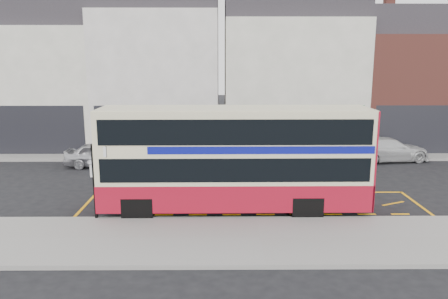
{
  "coord_description": "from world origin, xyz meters",
  "views": [
    {
      "loc": [
        -1.32,
        -15.99,
        5.98
      ],
      "look_at": [
        -1.18,
        2.0,
        2.27
      ],
      "focal_mm": 35.0,
      "sensor_mm": 36.0,
      "label": 1
    }
  ],
  "objects_px": {
    "double_decker_bus": "(235,158)",
    "street_tree_left": "(0,93)",
    "bus_stop_post": "(96,174)",
    "car_white": "(387,149)",
    "car_silver": "(102,155)",
    "street_tree_right": "(316,98)",
    "car_grey": "(189,150)"
  },
  "relations": [
    {
      "from": "car_silver",
      "to": "car_grey",
      "type": "distance_m",
      "value": 5.07
    },
    {
      "from": "double_decker_bus",
      "to": "bus_stop_post",
      "type": "distance_m",
      "value": 5.32
    },
    {
      "from": "bus_stop_post",
      "to": "street_tree_right",
      "type": "xyz_separation_m",
      "value": [
        10.74,
        12.56,
        1.72
      ]
    },
    {
      "from": "bus_stop_post",
      "to": "car_silver",
      "type": "bearing_deg",
      "value": 109.91
    },
    {
      "from": "bus_stop_post",
      "to": "car_grey",
      "type": "distance_m",
      "value": 10.61
    },
    {
      "from": "double_decker_bus",
      "to": "street_tree_left",
      "type": "distance_m",
      "value": 18.98
    },
    {
      "from": "car_silver",
      "to": "bus_stop_post",
      "type": "bearing_deg",
      "value": -166.41
    },
    {
      "from": "car_grey",
      "to": "street_tree_right",
      "type": "bearing_deg",
      "value": -65.99
    },
    {
      "from": "car_silver",
      "to": "street_tree_right",
      "type": "bearing_deg",
      "value": -73.26
    },
    {
      "from": "double_decker_bus",
      "to": "car_silver",
      "type": "bearing_deg",
      "value": 133.92
    },
    {
      "from": "car_silver",
      "to": "car_grey",
      "type": "bearing_deg",
      "value": -72.42
    },
    {
      "from": "car_grey",
      "to": "car_white",
      "type": "height_order",
      "value": "car_white"
    },
    {
      "from": "car_silver",
      "to": "street_tree_left",
      "type": "height_order",
      "value": "street_tree_left"
    },
    {
      "from": "double_decker_bus",
      "to": "bus_stop_post",
      "type": "height_order",
      "value": "double_decker_bus"
    },
    {
      "from": "double_decker_bus",
      "to": "car_white",
      "type": "height_order",
      "value": "double_decker_bus"
    },
    {
      "from": "bus_stop_post",
      "to": "street_tree_right",
      "type": "distance_m",
      "value": 16.61
    },
    {
      "from": "double_decker_bus",
      "to": "street_tree_left",
      "type": "xyz_separation_m",
      "value": [
        -14.85,
        11.7,
        1.69
      ]
    },
    {
      "from": "double_decker_bus",
      "to": "car_grey",
      "type": "relative_size",
      "value": 2.58
    },
    {
      "from": "street_tree_left",
      "to": "street_tree_right",
      "type": "bearing_deg",
      "value": -0.81
    },
    {
      "from": "car_silver",
      "to": "street_tree_right",
      "type": "height_order",
      "value": "street_tree_right"
    },
    {
      "from": "double_decker_bus",
      "to": "street_tree_right",
      "type": "bearing_deg",
      "value": 63.66
    },
    {
      "from": "double_decker_bus",
      "to": "street_tree_right",
      "type": "distance_m",
      "value": 12.76
    },
    {
      "from": "street_tree_left",
      "to": "car_white",
      "type": "bearing_deg",
      "value": -6.84
    },
    {
      "from": "bus_stop_post",
      "to": "street_tree_right",
      "type": "height_order",
      "value": "street_tree_right"
    },
    {
      "from": "bus_stop_post",
      "to": "car_grey",
      "type": "bearing_deg",
      "value": 81.22
    },
    {
      "from": "double_decker_bus",
      "to": "car_white",
      "type": "bearing_deg",
      "value": 42.57
    },
    {
      "from": "street_tree_right",
      "to": "double_decker_bus",
      "type": "bearing_deg",
      "value": -115.96
    },
    {
      "from": "street_tree_left",
      "to": "street_tree_right",
      "type": "xyz_separation_m",
      "value": [
        20.41,
        -0.29,
        -0.3
      ]
    },
    {
      "from": "car_silver",
      "to": "car_white",
      "type": "height_order",
      "value": "car_white"
    },
    {
      "from": "double_decker_bus",
      "to": "bus_stop_post",
      "type": "bearing_deg",
      "value": -167.87
    },
    {
      "from": "bus_stop_post",
      "to": "car_white",
      "type": "height_order",
      "value": "bus_stop_post"
    },
    {
      "from": "street_tree_right",
      "to": "car_grey",
      "type": "bearing_deg",
      "value": -163.58
    }
  ]
}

